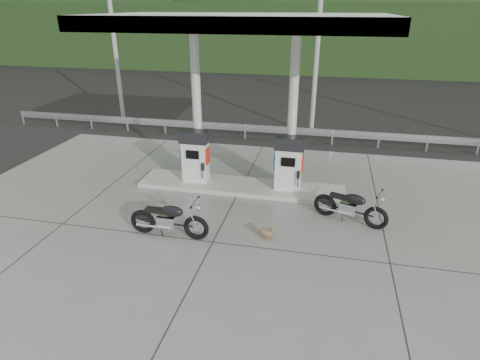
% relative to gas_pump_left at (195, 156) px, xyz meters
% --- Properties ---
extents(ground, '(160.00, 160.00, 0.00)m').
position_rel_gas_pump_left_xyz_m(ground, '(1.60, -2.50, -1.07)').
color(ground, black).
rests_on(ground, ground).
extents(forecourt_apron, '(18.00, 14.00, 0.02)m').
position_rel_gas_pump_left_xyz_m(forecourt_apron, '(1.60, -2.50, -1.06)').
color(forecourt_apron, slate).
rests_on(forecourt_apron, ground).
extents(pump_island, '(7.00, 1.40, 0.15)m').
position_rel_gas_pump_left_xyz_m(pump_island, '(1.60, 0.00, -0.98)').
color(pump_island, '#A09D95').
rests_on(pump_island, forecourt_apron).
extents(gas_pump_left, '(0.95, 0.55, 1.80)m').
position_rel_gas_pump_left_xyz_m(gas_pump_left, '(0.00, 0.00, 0.00)').
color(gas_pump_left, white).
rests_on(gas_pump_left, pump_island).
extents(gas_pump_right, '(0.95, 0.55, 1.80)m').
position_rel_gas_pump_left_xyz_m(gas_pump_right, '(3.20, 0.00, 0.00)').
color(gas_pump_right, white).
rests_on(gas_pump_right, pump_island).
extents(canopy_column_left, '(0.30, 0.30, 5.00)m').
position_rel_gas_pump_left_xyz_m(canopy_column_left, '(0.00, 0.40, 1.60)').
color(canopy_column_left, silver).
rests_on(canopy_column_left, pump_island).
extents(canopy_column_right, '(0.30, 0.30, 5.00)m').
position_rel_gas_pump_left_xyz_m(canopy_column_right, '(3.20, 0.40, 1.60)').
color(canopy_column_right, silver).
rests_on(canopy_column_right, pump_island).
extents(canopy_roof, '(8.50, 5.00, 0.40)m').
position_rel_gas_pump_left_xyz_m(canopy_roof, '(1.60, 0.00, 4.30)').
color(canopy_roof, silver).
rests_on(canopy_roof, canopy_column_left).
extents(guardrail, '(26.00, 0.16, 1.42)m').
position_rel_gas_pump_left_xyz_m(guardrail, '(1.60, 5.50, -0.36)').
color(guardrail, '#999BA1').
rests_on(guardrail, ground).
extents(road, '(60.00, 7.00, 0.01)m').
position_rel_gas_pump_left_xyz_m(road, '(1.60, 9.00, -1.07)').
color(road, black).
rests_on(road, ground).
extents(utility_pole_a, '(0.22, 0.22, 8.00)m').
position_rel_gas_pump_left_xyz_m(utility_pole_a, '(-6.40, 7.00, 2.93)').
color(utility_pole_a, '#999894').
rests_on(utility_pole_a, ground).
extents(utility_pole_b, '(0.22, 0.22, 8.00)m').
position_rel_gas_pump_left_xyz_m(utility_pole_b, '(3.60, 7.00, 2.93)').
color(utility_pole_b, '#999894').
rests_on(utility_pole_b, ground).
extents(tree_band, '(80.00, 6.00, 6.00)m').
position_rel_gas_pump_left_xyz_m(tree_band, '(1.60, 27.50, 1.93)').
color(tree_band, black).
rests_on(tree_band, ground).
extents(forested_hills, '(100.00, 40.00, 140.00)m').
position_rel_gas_pump_left_xyz_m(forested_hills, '(1.60, 57.50, -1.07)').
color(forested_hills, black).
rests_on(forested_hills, ground).
extents(motorcycle_left, '(2.10, 0.68, 0.99)m').
position_rel_gas_pump_left_xyz_m(motorcycle_left, '(0.36, -3.42, -0.55)').
color(motorcycle_left, black).
rests_on(motorcycle_left, forecourt_apron).
extents(motorcycle_right, '(2.14, 1.29, 0.97)m').
position_rel_gas_pump_left_xyz_m(motorcycle_right, '(5.16, -1.57, -0.57)').
color(motorcycle_right, black).
rests_on(motorcycle_right, forecourt_apron).
extents(duck, '(0.53, 0.33, 0.37)m').
position_rel_gas_pump_left_xyz_m(duck, '(2.95, -3.03, -0.87)').
color(duck, brown).
rests_on(duck, forecourt_apron).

